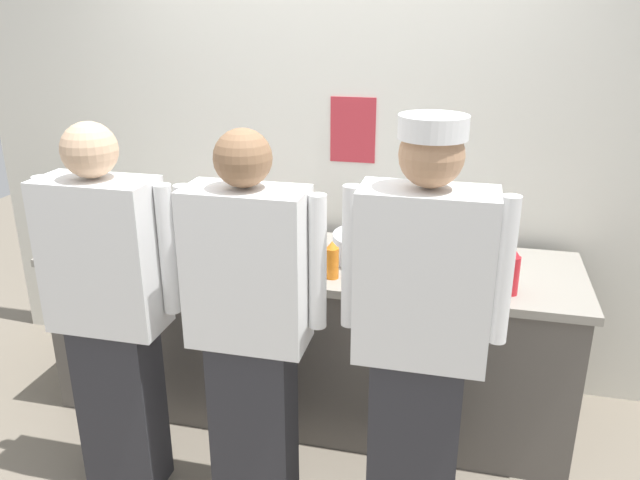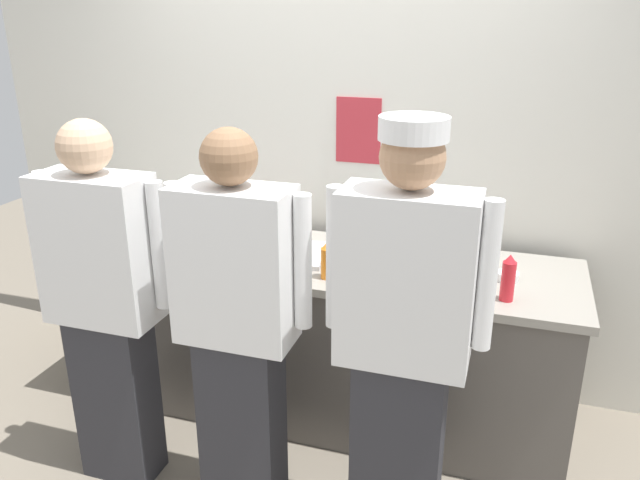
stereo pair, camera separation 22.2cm
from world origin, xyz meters
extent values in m
plane|color=slate|center=(0.00, 0.00, 0.00)|extent=(9.00, 9.00, 0.00)
cube|color=silver|center=(0.00, 0.91, 1.46)|extent=(4.24, 0.10, 2.91)
cube|color=#B72D38|center=(0.13, 0.85, 1.46)|extent=(0.25, 0.01, 0.35)
cube|color=#56514C|center=(0.00, 0.40, 0.43)|extent=(2.65, 0.70, 0.85)
cube|color=gray|center=(0.00, 0.40, 0.87)|extent=(2.70, 0.76, 0.04)
cube|color=#2D2D33|center=(-0.67, -0.38, 0.41)|extent=(0.34, 0.20, 0.81)
cube|color=white|center=(-0.67, -0.38, 1.13)|extent=(0.47, 0.24, 0.64)
cylinder|color=white|center=(-0.94, -0.34, 1.17)|extent=(0.07, 0.07, 0.55)
cylinder|color=white|center=(-0.39, -0.34, 1.17)|extent=(0.07, 0.07, 0.55)
sphere|color=tan|center=(-0.67, -0.38, 1.57)|extent=(0.22, 0.22, 0.22)
cube|color=#2D2D33|center=(-0.05, -0.36, 0.41)|extent=(0.34, 0.20, 0.81)
cube|color=white|center=(-0.05, -0.36, 1.13)|extent=(0.47, 0.24, 0.64)
cylinder|color=white|center=(-0.32, -0.32, 1.16)|extent=(0.07, 0.07, 0.55)
cylinder|color=white|center=(0.23, -0.32, 1.16)|extent=(0.07, 0.07, 0.55)
sphere|color=#8C6647|center=(-0.05, -0.36, 1.57)|extent=(0.22, 0.22, 0.22)
cube|color=#2D2D33|center=(0.63, -0.37, 0.42)|extent=(0.35, 0.20, 0.84)
cube|color=white|center=(0.63, -0.37, 1.17)|extent=(0.49, 0.24, 0.66)
cylinder|color=white|center=(0.36, -0.33, 1.20)|extent=(0.07, 0.07, 0.56)
cylinder|color=white|center=(0.91, -0.33, 1.20)|extent=(0.07, 0.07, 0.56)
sphere|color=tan|center=(0.63, -0.37, 1.62)|extent=(0.23, 0.23, 0.23)
cylinder|color=white|center=(0.63, -0.37, 1.71)|extent=(0.24, 0.24, 0.08)
cylinder|color=white|center=(0.73, 0.48, 0.90)|extent=(0.20, 0.20, 0.01)
cylinder|color=white|center=(0.73, 0.48, 0.91)|extent=(0.20, 0.20, 0.01)
cylinder|color=white|center=(0.73, 0.48, 0.92)|extent=(0.20, 0.20, 0.01)
cylinder|color=white|center=(0.73, 0.48, 0.93)|extent=(0.20, 0.20, 0.01)
cylinder|color=white|center=(0.73, 0.48, 0.94)|extent=(0.20, 0.20, 0.01)
cylinder|color=white|center=(-0.74, 0.57, 0.90)|extent=(0.21, 0.21, 0.01)
cylinder|color=white|center=(-0.74, 0.57, 0.91)|extent=(0.21, 0.21, 0.01)
cylinder|color=white|center=(-0.74, 0.57, 0.92)|extent=(0.21, 0.21, 0.01)
cylinder|color=white|center=(-0.74, 0.57, 0.93)|extent=(0.21, 0.21, 0.01)
cylinder|color=white|center=(-0.74, 0.57, 0.94)|extent=(0.21, 0.21, 0.01)
cylinder|color=#B7BABF|center=(0.32, 0.44, 0.96)|extent=(0.40, 0.40, 0.13)
cube|color=#B7BABF|center=(-0.15, 0.35, 0.90)|extent=(0.53, 0.44, 0.02)
cylinder|color=orange|center=(0.18, 0.16, 0.96)|extent=(0.06, 0.06, 0.15)
cone|color=orange|center=(0.18, 0.16, 1.06)|extent=(0.05, 0.05, 0.04)
cylinder|color=red|center=(-0.54, 0.52, 0.96)|extent=(0.06, 0.06, 0.15)
cone|color=red|center=(-0.54, 0.52, 1.05)|extent=(0.05, 0.05, 0.04)
cylinder|color=red|center=(0.98, 0.17, 0.98)|extent=(0.06, 0.06, 0.18)
cone|color=red|center=(0.98, 0.17, 1.09)|extent=(0.05, 0.05, 0.04)
cylinder|color=white|center=(0.98, 0.39, 0.91)|extent=(0.10, 0.10, 0.04)
cylinder|color=#5B932D|center=(0.98, 0.39, 0.92)|extent=(0.08, 0.08, 0.01)
cylinder|color=white|center=(-0.83, 0.26, 0.91)|extent=(0.09, 0.09, 0.04)
cylinder|color=#5B932D|center=(-0.83, 0.26, 0.92)|extent=(0.07, 0.07, 0.01)
cylinder|color=white|center=(-0.75, 0.39, 0.94)|extent=(0.09, 0.09, 0.10)
cube|color=#B7BABF|center=(-0.94, 0.49, 0.89)|extent=(0.19, 0.03, 0.01)
cube|color=black|center=(-1.07, 0.49, 0.90)|extent=(0.09, 0.03, 0.02)
camera|label=1|loc=(0.76, -2.49, 2.09)|focal=35.40mm
camera|label=2|loc=(0.97, -2.43, 2.09)|focal=35.40mm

